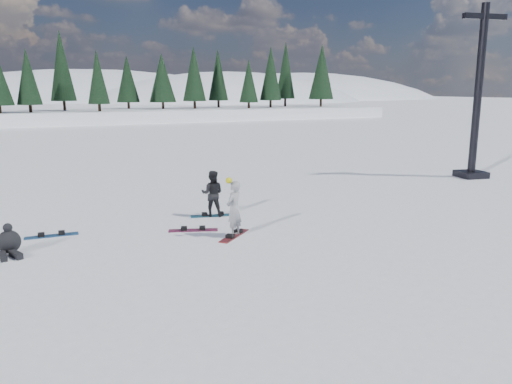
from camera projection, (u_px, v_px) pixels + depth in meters
ground at (217, 227)px, 15.74m from camera, size 420.00×420.00×0.00m
alpine_backdrop at (6, 140)px, 181.90m from camera, size 412.50×227.00×53.20m
lift_tower at (477, 109)px, 23.93m from camera, size 2.26×1.43×8.18m
snowboarder_woman at (234, 209)px, 14.60m from camera, size 0.72×0.68×1.81m
snowboarder_man at (212, 194)px, 16.95m from camera, size 0.96×0.89×1.58m
seated_rider at (9, 242)px, 13.12m from camera, size 0.70×1.04×0.83m
snowboard_woman at (234, 236)px, 14.77m from camera, size 1.30×1.21×0.03m
snowboard_man at (213, 216)px, 17.11m from camera, size 1.53×0.60×0.03m
snowboard_loose_b at (193, 230)px, 15.34m from camera, size 1.51×0.76×0.03m
snowboard_loose_c at (52, 236)px, 14.76m from camera, size 1.51×0.35×0.03m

